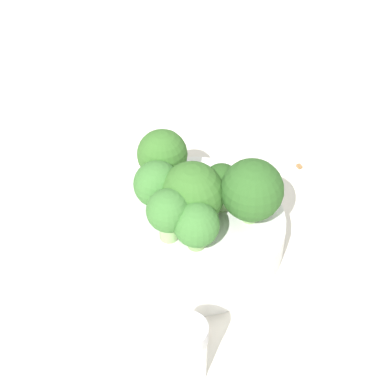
# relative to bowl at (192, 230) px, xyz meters

# --- Properties ---
(ground_plane) EXTENTS (3.00, 3.00, 0.00)m
(ground_plane) POSITION_rel_bowl_xyz_m (0.00, 0.00, -0.02)
(ground_plane) COLOR silver
(bowl) EXTENTS (0.17, 0.17, 0.03)m
(bowl) POSITION_rel_bowl_xyz_m (0.00, 0.00, 0.00)
(bowl) COLOR white
(bowl) RESTS_ON ground_plane
(broccoli_floret_0) EXTENTS (0.06, 0.06, 0.06)m
(broccoli_floret_0) POSITION_rel_bowl_xyz_m (0.00, -0.00, 0.05)
(broccoli_floret_0) COLOR #7A9E5B
(broccoli_floret_0) RESTS_ON bowl
(broccoli_floret_1) EXTENTS (0.06, 0.06, 0.07)m
(broccoli_floret_1) POSITION_rel_bowl_xyz_m (0.03, 0.04, 0.05)
(broccoli_floret_1) COLOR #84AD66
(broccoli_floret_1) RESTS_ON bowl
(broccoli_floret_2) EXTENTS (0.04, 0.04, 0.05)m
(broccoli_floret_2) POSITION_rel_bowl_xyz_m (0.03, -0.01, 0.04)
(broccoli_floret_2) COLOR #7A9E5B
(broccoli_floret_2) RESTS_ON bowl
(broccoli_floret_3) EXTENTS (0.04, 0.04, 0.05)m
(broccoli_floret_3) POSITION_rel_bowl_xyz_m (-0.03, -0.02, 0.05)
(broccoli_floret_3) COLOR #7A9E5B
(broccoli_floret_3) RESTS_ON bowl
(broccoli_floret_4) EXTENTS (0.04, 0.04, 0.05)m
(broccoli_floret_4) POSITION_rel_bowl_xyz_m (0.01, -0.03, 0.05)
(broccoli_floret_4) COLOR #8EB770
(broccoli_floret_4) RESTS_ON bowl
(broccoli_floret_5) EXTENTS (0.03, 0.03, 0.05)m
(broccoli_floret_5) POSITION_rel_bowl_xyz_m (0.00, 0.03, 0.04)
(broccoli_floret_5) COLOR #8EB770
(broccoli_floret_5) RESTS_ON bowl
(broccoli_floret_6) EXTENTS (0.05, 0.05, 0.06)m
(broccoli_floret_6) POSITION_rel_bowl_xyz_m (-0.05, 0.00, 0.05)
(broccoli_floret_6) COLOR #84AD66
(broccoli_floret_6) RESTS_ON bowl
(pepper_shaker) EXTENTS (0.03, 0.03, 0.06)m
(pepper_shaker) POSITION_rel_bowl_xyz_m (0.12, -0.07, 0.01)
(pepper_shaker) COLOR silver
(pepper_shaker) RESTS_ON ground_plane
(almond_crumb_0) EXTENTS (0.01, 0.01, 0.01)m
(almond_crumb_0) POSITION_rel_bowl_xyz_m (-0.14, 0.04, -0.01)
(almond_crumb_0) COLOR olive
(almond_crumb_0) RESTS_ON ground_plane
(almond_crumb_1) EXTENTS (0.01, 0.01, 0.01)m
(almond_crumb_1) POSITION_rel_bowl_xyz_m (0.09, -0.05, -0.01)
(almond_crumb_1) COLOR olive
(almond_crumb_1) RESTS_ON ground_plane
(almond_crumb_2) EXTENTS (0.01, 0.00, 0.01)m
(almond_crumb_2) POSITION_rel_bowl_xyz_m (-0.03, 0.16, -0.01)
(almond_crumb_2) COLOR olive
(almond_crumb_2) RESTS_ON ground_plane
(almond_crumb_3) EXTENTS (0.01, 0.01, 0.01)m
(almond_crumb_3) POSITION_rel_bowl_xyz_m (-0.09, -0.04, -0.01)
(almond_crumb_3) COLOR tan
(almond_crumb_3) RESTS_ON ground_plane
(almond_crumb_4) EXTENTS (0.01, 0.01, 0.01)m
(almond_crumb_4) POSITION_rel_bowl_xyz_m (-0.09, -0.04, -0.01)
(almond_crumb_4) COLOR tan
(almond_crumb_4) RESTS_ON ground_plane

